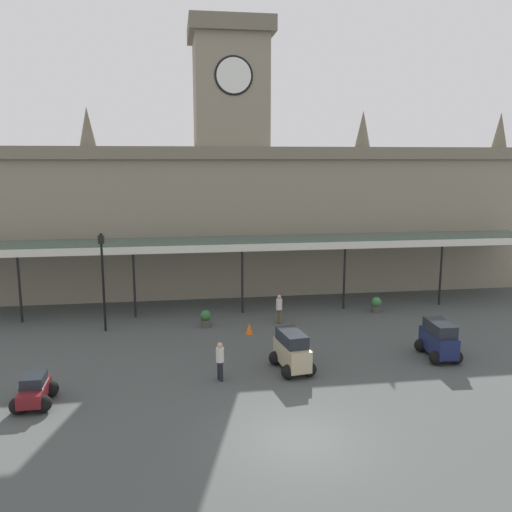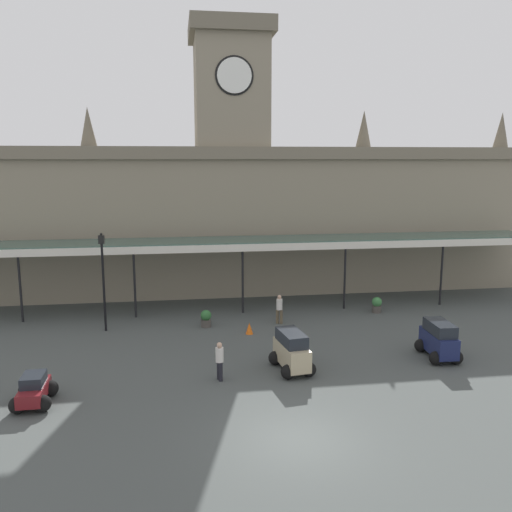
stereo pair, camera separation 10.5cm
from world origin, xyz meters
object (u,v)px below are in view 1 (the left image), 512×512
(car_navy_van, at_px, (439,341))
(car_beige_van, at_px, (292,353))
(victorian_lamppost, at_px, (103,271))
(traffic_cone, at_px, (249,328))
(car_maroon_sedan, at_px, (34,392))
(planter_near_kerb, at_px, (376,304))
(pedestrian_near_entrance, at_px, (220,360))
(planter_by_canopy, at_px, (206,318))
(pedestrian_beside_cars, at_px, (279,308))

(car_navy_van, height_order, car_beige_van, same)
(car_beige_van, height_order, victorian_lamppost, victorian_lamppost)
(car_navy_van, bearing_deg, victorian_lamppost, 158.01)
(victorian_lamppost, bearing_deg, traffic_cone, -12.33)
(car_beige_van, distance_m, victorian_lamppost, 11.53)
(car_navy_van, height_order, car_maroon_sedan, car_navy_van)
(car_maroon_sedan, height_order, traffic_cone, car_maroon_sedan)
(car_navy_van, distance_m, victorian_lamppost, 17.44)
(traffic_cone, distance_m, planter_near_kerb, 8.75)
(car_beige_van, bearing_deg, victorian_lamppost, 141.86)
(pedestrian_near_entrance, relative_size, planter_near_kerb, 1.74)
(traffic_cone, relative_size, planter_near_kerb, 0.65)
(car_navy_van, xyz_separation_m, planter_by_canopy, (-10.55, 6.36, -0.32))
(car_maroon_sedan, height_order, pedestrian_near_entrance, pedestrian_near_entrance)
(car_beige_van, xyz_separation_m, traffic_cone, (-1.18, 5.27, -0.49))
(pedestrian_near_entrance, relative_size, traffic_cone, 2.66)
(car_beige_van, relative_size, victorian_lamppost, 0.47)
(car_navy_van, height_order, planter_by_canopy, car_navy_van)
(car_maroon_sedan, bearing_deg, car_navy_van, 7.68)
(pedestrian_beside_cars, xyz_separation_m, victorian_lamppost, (-9.61, 0.09, 2.41))
(traffic_cone, bearing_deg, planter_near_kerb, 19.61)
(pedestrian_beside_cars, height_order, planter_near_kerb, pedestrian_beside_cars)
(car_navy_van, xyz_separation_m, car_maroon_sedan, (-17.55, -2.37, -0.30))
(pedestrian_near_entrance, distance_m, traffic_cone, 6.25)
(car_navy_van, bearing_deg, traffic_cone, 150.11)
(pedestrian_near_entrance, xyz_separation_m, planter_near_kerb, (10.29, 8.81, -0.42))
(victorian_lamppost, bearing_deg, planter_by_canopy, -1.07)
(car_beige_van, xyz_separation_m, planter_by_canopy, (-3.40, 6.85, -0.32))
(car_navy_van, bearing_deg, car_beige_van, -176.08)
(victorian_lamppost, height_order, planter_near_kerb, victorian_lamppost)
(pedestrian_near_entrance, height_order, planter_near_kerb, pedestrian_near_entrance)
(car_beige_van, bearing_deg, car_maroon_sedan, -169.78)
(pedestrian_near_entrance, relative_size, pedestrian_beside_cars, 1.00)
(car_navy_van, distance_m, planter_by_canopy, 12.32)
(victorian_lamppost, relative_size, planter_by_canopy, 5.61)
(pedestrian_near_entrance, bearing_deg, victorian_lamppost, 126.67)
(pedestrian_near_entrance, distance_m, planter_near_kerb, 13.55)
(planter_by_canopy, bearing_deg, car_beige_van, -63.58)
(victorian_lamppost, bearing_deg, car_maroon_sedan, -99.95)
(car_maroon_sedan, bearing_deg, planter_near_kerb, 30.01)
(car_beige_van, height_order, planter_by_canopy, car_beige_van)
(victorian_lamppost, distance_m, traffic_cone, 8.41)
(traffic_cone, bearing_deg, car_beige_van, -77.40)
(pedestrian_beside_cars, relative_size, victorian_lamppost, 0.31)
(car_beige_van, height_order, planter_near_kerb, car_beige_van)
(pedestrian_near_entrance, bearing_deg, planter_by_canopy, 91.34)
(car_beige_van, bearing_deg, pedestrian_near_entrance, -169.40)
(pedestrian_beside_cars, height_order, planter_by_canopy, pedestrian_beside_cars)
(car_navy_van, distance_m, pedestrian_beside_cars, 9.02)
(victorian_lamppost, height_order, planter_by_canopy, victorian_lamppost)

